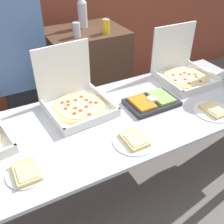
# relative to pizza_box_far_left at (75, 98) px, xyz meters

# --- Properties ---
(ground_plane) EXTENTS (16.00, 16.00, 0.00)m
(ground_plane) POSITION_rel_pizza_box_far_left_xyz_m (0.16, -0.23, -0.91)
(ground_plane) COLOR slate
(buffet_table) EXTENTS (2.40, 0.84, 0.83)m
(buffet_table) POSITION_rel_pizza_box_far_left_xyz_m (0.16, -0.23, -0.16)
(buffet_table) COLOR silver
(buffet_table) RESTS_ON ground_plane
(pizza_box_far_left) EXTENTS (0.44, 0.45, 0.40)m
(pizza_box_far_left) POSITION_rel_pizza_box_far_left_xyz_m (0.00, 0.00, 0.00)
(pizza_box_far_left) COLOR white
(pizza_box_far_left) RESTS_ON buffet_table
(pizza_box_far_right) EXTENTS (0.41, 0.42, 0.40)m
(pizza_box_far_right) POSITION_rel_pizza_box_far_left_xyz_m (0.93, -0.01, -0.00)
(pizza_box_far_right) COLOR white
(pizza_box_far_right) RESTS_ON buffet_table
(paper_plate_front_center) EXTENTS (0.25, 0.25, 0.03)m
(paper_plate_front_center) POSITION_rel_pizza_box_far_left_xyz_m (0.17, -0.49, -0.06)
(paper_plate_front_center) COLOR white
(paper_plate_front_center) RESTS_ON buffet_table
(paper_plate_front_left) EXTENTS (0.26, 0.26, 0.03)m
(paper_plate_front_left) POSITION_rel_pizza_box_far_left_xyz_m (0.80, -0.49, -0.06)
(paper_plate_front_left) COLOR white
(paper_plate_front_left) RESTS_ON buffet_table
(paper_plate_front_right) EXTENTS (0.21, 0.21, 0.03)m
(paper_plate_front_right) POSITION_rel_pizza_box_far_left_xyz_m (-0.44, -0.45, -0.06)
(paper_plate_front_right) COLOR white
(paper_plate_front_right) RESTS_ON buffet_table
(veggie_tray) EXTENTS (0.36, 0.23, 0.05)m
(veggie_tray) POSITION_rel_pizza_box_far_left_xyz_m (0.48, -0.22, -0.05)
(veggie_tray) COLOR #28282D
(veggie_tray) RESTS_ON buffet_table
(sideboard_podium) EXTENTS (0.74, 0.57, 1.07)m
(sideboard_podium) POSITION_rel_pizza_box_far_left_xyz_m (0.43, 0.82, -0.37)
(sideboard_podium) COLOR #4C3323
(sideboard_podium) RESTS_ON ground_plane
(soda_bottle) EXTENTS (0.09, 0.09, 0.33)m
(soda_bottle) POSITION_rel_pizza_box_far_left_xyz_m (0.45, 0.90, 0.31)
(soda_bottle) COLOR #B7BCC1
(soda_bottle) RESTS_ON sideboard_podium
(soda_can_silver) EXTENTS (0.07, 0.07, 0.12)m
(soda_can_silver) POSITION_rel_pizza_box_far_left_xyz_m (0.30, 0.68, 0.23)
(soda_can_silver) COLOR silver
(soda_can_silver) RESTS_ON sideboard_podium
(soda_can_colored) EXTENTS (0.07, 0.07, 0.12)m
(soda_can_colored) POSITION_rel_pizza_box_far_left_xyz_m (0.57, 0.65, 0.23)
(soda_can_colored) COLOR gold
(soda_can_colored) RESTS_ON sideboard_podium
(person_guest_cap) EXTENTS (0.40, 0.22, 1.79)m
(person_guest_cap) POSITION_rel_pizza_box_far_left_xyz_m (-0.26, 0.45, 0.03)
(person_guest_cap) COLOR black
(person_guest_cap) RESTS_ON ground_plane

